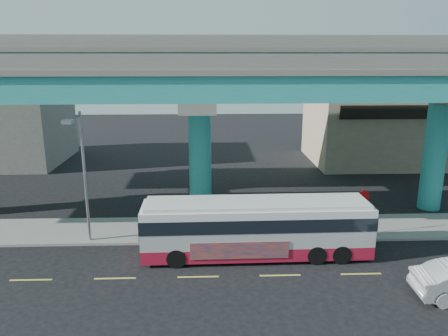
{
  "coord_description": "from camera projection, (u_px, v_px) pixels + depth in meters",
  "views": [
    {
      "loc": [
        0.54,
        -19.47,
        10.43
      ],
      "look_at": [
        1.42,
        4.0,
        4.34
      ],
      "focal_mm": 35.0,
      "sensor_mm": 36.0,
      "label": 1
    }
  ],
  "objects": [
    {
      "name": "street_lamp",
      "position": [
        81.0,
        160.0,
        23.3
      ],
      "size": [
        0.5,
        2.42,
        7.38
      ],
      "color": "gray",
      "rests_on": "sidewalk"
    },
    {
      "name": "ground",
      "position": [
        198.0,
        274.0,
        21.44
      ],
      "size": [
        120.0,
        120.0,
        0.0
      ],
      "primitive_type": "plane",
      "color": "black",
      "rests_on": "ground"
    },
    {
      "name": "transit_bus",
      "position": [
        257.0,
        226.0,
        23.0
      ],
      "size": [
        12.07,
        2.76,
        3.08
      ],
      "rotation": [
        0.0,
        0.0,
        0.01
      ],
      "color": "maroon",
      "rests_on": "ground"
    },
    {
      "name": "viaduct",
      "position": [
        199.0,
        76.0,
        27.95
      ],
      "size": [
        52.0,
        12.4,
        11.7
      ],
      "color": "teal",
      "rests_on": "ground"
    },
    {
      "name": "building_beige",
      "position": [
        383.0,
        127.0,
        43.43
      ],
      "size": [
        14.0,
        10.23,
        7.0
      ],
      "color": "tan",
      "rests_on": "ground"
    },
    {
      "name": "lane_markings",
      "position": [
        198.0,
        277.0,
        21.14
      ],
      "size": [
        58.0,
        0.12,
        0.01
      ],
      "color": "#D8C64C",
      "rests_on": "ground"
    },
    {
      "name": "sidewalk",
      "position": [
        200.0,
        229.0,
        26.74
      ],
      "size": [
        70.0,
        4.0,
        0.15
      ],
      "primitive_type": "cube",
      "color": "gray",
      "rests_on": "ground"
    },
    {
      "name": "stop_sign",
      "position": [
        363.0,
        202.0,
        25.28
      ],
      "size": [
        0.81,
        0.24,
        2.76
      ],
      "rotation": [
        0.0,
        0.0,
        -0.13
      ],
      "color": "gray",
      "rests_on": "sidewalk"
    }
  ]
}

